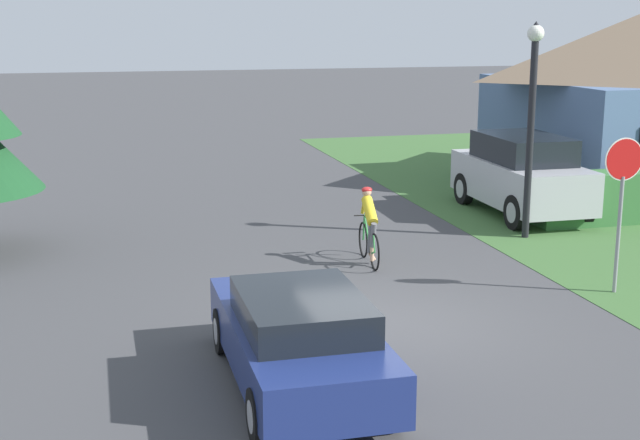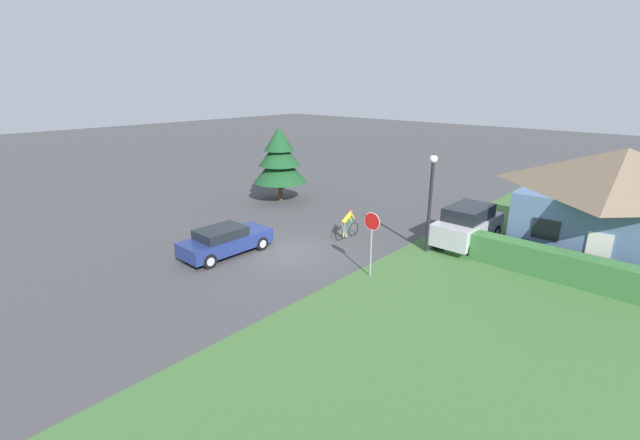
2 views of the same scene
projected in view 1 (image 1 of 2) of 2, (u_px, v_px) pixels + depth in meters
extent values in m
plane|color=#424244|center=(384.00, 324.00, 14.49)|extent=(140.00, 140.00, 0.00)
cube|color=navy|center=(297.00, 343.00, 11.92)|extent=(1.80, 4.40, 0.67)
cube|color=black|center=(302.00, 310.00, 11.54)|extent=(1.57, 2.19, 0.43)
cylinder|color=black|center=(224.00, 331.00, 13.20)|extent=(0.25, 0.68, 0.68)
cylinder|color=#ADADB2|center=(224.00, 331.00, 13.20)|extent=(0.26, 0.39, 0.39)
cylinder|color=black|center=(326.00, 322.00, 13.58)|extent=(0.25, 0.68, 0.68)
cylinder|color=#ADADB2|center=(326.00, 322.00, 13.58)|extent=(0.26, 0.39, 0.39)
cylinder|color=black|center=(261.00, 416.00, 10.39)|extent=(0.25, 0.68, 0.68)
cylinder|color=#ADADB2|center=(261.00, 416.00, 10.39)|extent=(0.26, 0.39, 0.39)
cylinder|color=black|center=(388.00, 402.00, 10.76)|extent=(0.25, 0.68, 0.68)
cylinder|color=#ADADB2|center=(388.00, 402.00, 10.76)|extent=(0.26, 0.39, 0.39)
torus|color=black|center=(375.00, 252.00, 17.53)|extent=(0.10, 0.75, 0.75)
torus|color=black|center=(363.00, 240.00, 18.50)|extent=(0.10, 0.75, 0.75)
cylinder|color=#338C3F|center=(372.00, 240.00, 17.73)|extent=(0.05, 0.18, 0.63)
cylinder|color=#338C3F|center=(368.00, 234.00, 18.08)|extent=(0.09, 0.63, 0.69)
cylinder|color=#338C3F|center=(369.00, 220.00, 17.95)|extent=(0.10, 0.75, 0.08)
cylinder|color=#338C3F|center=(373.00, 253.00, 17.70)|extent=(0.06, 0.34, 0.16)
cylinder|color=#338C3F|center=(374.00, 239.00, 17.56)|extent=(0.05, 0.21, 0.50)
cylinder|color=#338C3F|center=(364.00, 228.00, 18.40)|extent=(0.05, 0.12, 0.55)
cylinder|color=black|center=(364.00, 215.00, 18.30)|extent=(0.44, 0.06, 0.02)
ellipsoid|color=black|center=(373.00, 225.00, 17.59)|extent=(0.10, 0.21, 0.05)
cylinder|color=slate|center=(373.00, 235.00, 17.63)|extent=(0.13, 0.25, 0.53)
cylinder|color=slate|center=(371.00, 237.00, 17.80)|extent=(0.13, 0.26, 0.68)
cylinder|color=tan|center=(372.00, 254.00, 17.79)|extent=(0.08, 0.08, 0.30)
cylinder|color=tan|center=(372.00, 256.00, 17.97)|extent=(0.17, 0.08, 0.21)
cylinder|color=yellow|center=(370.00, 211.00, 17.81)|extent=(0.27, 0.69, 0.55)
cylinder|color=yellow|center=(368.00, 209.00, 18.04)|extent=(0.09, 0.25, 0.36)
cylinder|color=yellow|center=(363.00, 206.00, 18.30)|extent=(0.09, 0.25, 0.36)
sphere|color=tan|center=(367.00, 192.00, 18.00)|extent=(0.19, 0.19, 0.19)
ellipsoid|color=red|center=(367.00, 190.00, 17.99)|extent=(0.22, 0.18, 0.12)
cube|color=#B7B7BC|center=(521.00, 181.00, 22.33)|extent=(1.97, 4.49, 1.03)
cube|color=black|center=(523.00, 148.00, 22.12)|extent=(1.72, 2.67, 0.65)
cylinder|color=black|center=(464.00, 189.00, 23.66)|extent=(0.25, 0.83, 0.83)
cylinder|color=#ADADB2|center=(464.00, 189.00, 23.66)|extent=(0.26, 0.48, 0.48)
cylinder|color=black|center=(524.00, 186.00, 24.07)|extent=(0.25, 0.83, 0.83)
cylinder|color=#ADADB2|center=(524.00, 186.00, 24.07)|extent=(0.26, 0.48, 0.48)
cylinder|color=black|center=(516.00, 212.00, 20.78)|extent=(0.25, 0.83, 0.83)
cylinder|color=#ADADB2|center=(516.00, 212.00, 20.78)|extent=(0.26, 0.48, 0.48)
cylinder|color=black|center=(582.00, 209.00, 21.20)|extent=(0.25, 0.83, 0.83)
cylinder|color=#ADADB2|center=(582.00, 209.00, 21.20)|extent=(0.26, 0.48, 0.48)
cylinder|color=gray|center=(618.00, 235.00, 15.90)|extent=(0.07, 0.07, 2.14)
cylinder|color=red|center=(624.00, 159.00, 15.60)|extent=(0.72, 0.04, 0.72)
cylinder|color=silver|center=(624.00, 159.00, 15.60)|extent=(0.77, 0.03, 0.76)
cylinder|color=black|center=(530.00, 142.00, 19.66)|extent=(0.16, 0.16, 4.37)
sphere|color=white|center=(536.00, 33.00, 19.14)|extent=(0.37, 0.37, 0.37)
cone|color=black|center=(536.00, 25.00, 19.10)|extent=(0.22, 0.22, 0.15)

